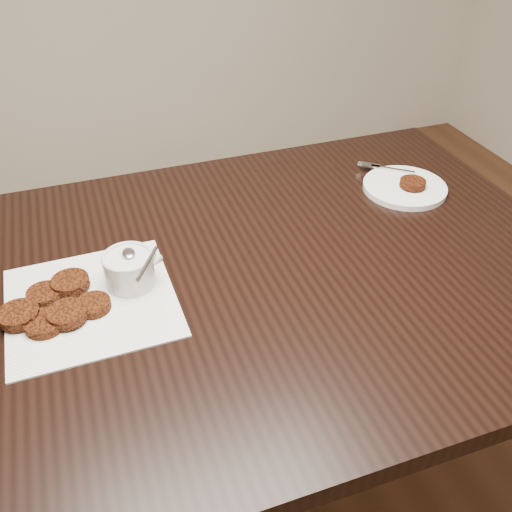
{
  "coord_description": "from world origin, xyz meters",
  "views": [
    {
      "loc": [
        -0.2,
        -0.66,
        1.42
      ],
      "look_at": [
        0.07,
        0.11,
        0.8
      ],
      "focal_mm": 38.95,
      "sensor_mm": 36.0,
      "label": 1
    }
  ],
  "objects_px": {
    "napkin": "(91,302)",
    "plate_with_patty": "(405,185)",
    "table": "(229,401)",
    "sauce_ramekin": "(127,255)"
  },
  "relations": [
    {
      "from": "napkin",
      "to": "plate_with_patty",
      "type": "relative_size",
      "value": 1.5
    },
    {
      "from": "table",
      "to": "plate_with_patty",
      "type": "relative_size",
      "value": 7.37
    },
    {
      "from": "table",
      "to": "sauce_ramekin",
      "type": "relative_size",
      "value": 11.23
    },
    {
      "from": "table",
      "to": "plate_with_patty",
      "type": "bearing_deg",
      "value": 18.22
    },
    {
      "from": "napkin",
      "to": "sauce_ramekin",
      "type": "relative_size",
      "value": 2.29
    },
    {
      "from": "napkin",
      "to": "sauce_ramekin",
      "type": "height_order",
      "value": "sauce_ramekin"
    },
    {
      "from": "napkin",
      "to": "table",
      "type": "bearing_deg",
      "value": -0.78
    },
    {
      "from": "sauce_ramekin",
      "to": "napkin",
      "type": "bearing_deg",
      "value": -160.27
    },
    {
      "from": "sauce_ramekin",
      "to": "plate_with_patty",
      "type": "relative_size",
      "value": 0.66
    },
    {
      "from": "table",
      "to": "napkin",
      "type": "relative_size",
      "value": 4.9
    }
  ]
}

